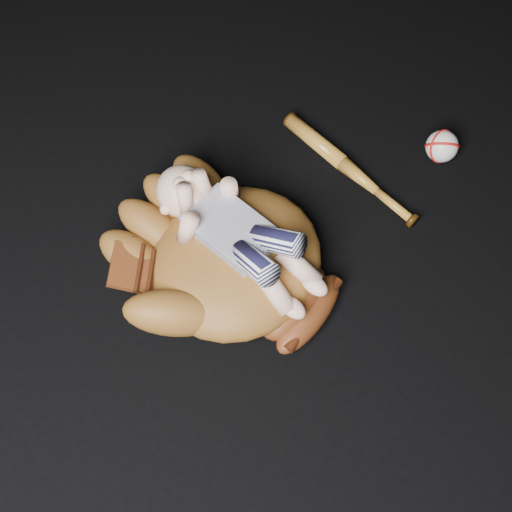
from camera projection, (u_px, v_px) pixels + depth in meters
name	position (u px, v px, depth m)	size (l,w,h in m)	color
baseball_glove	(236.00, 256.00, 1.26)	(0.45, 0.51, 0.16)	brown
newborn_baby	(243.00, 237.00, 1.21)	(0.18, 0.39, 0.16)	#E4AE92
baseball_bat	(350.00, 169.00, 1.44)	(0.04, 0.39, 0.04)	#B47422
baseball	(442.00, 146.00, 1.45)	(0.07, 0.07, 0.07)	silver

